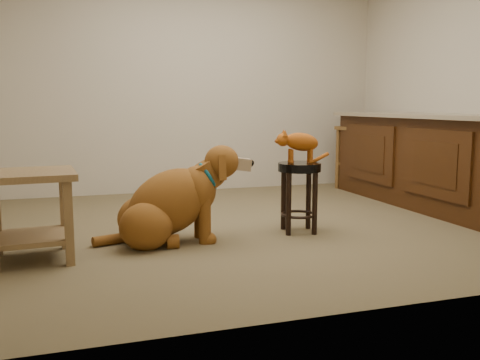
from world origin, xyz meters
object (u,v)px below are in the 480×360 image
object	(u,v)px
side_table	(30,202)
golden_retriever	(171,204)
tabby_kitten	(298,143)
padded_stool	(299,183)
wood_stool	(358,157)

from	to	relation	value
side_table	golden_retriever	world-z (taller)	golden_retriever
side_table	tabby_kitten	xyz separation A→B (m)	(2.01, 0.18, 0.33)
padded_stool	golden_retriever	size ratio (longest dim) A/B	0.46
wood_stool	side_table	bearing A→B (deg)	-151.32
wood_stool	tabby_kitten	size ratio (longest dim) A/B	1.60
side_table	tabby_kitten	distance (m)	2.04
padded_stool	wood_stool	size ratio (longest dim) A/B	0.74
golden_retriever	tabby_kitten	bearing A→B (deg)	4.03
side_table	golden_retriever	xyz separation A→B (m)	(0.96, 0.17, -0.10)
golden_retriever	tabby_kitten	xyz separation A→B (m)	(1.04, 0.01, 0.44)
wood_stool	side_table	xyz separation A→B (m)	(-3.62, -1.98, -0.01)
wood_stool	golden_retriever	world-z (taller)	wood_stool
golden_retriever	tabby_kitten	world-z (taller)	tabby_kitten
wood_stool	side_table	distance (m)	4.12
side_table	tabby_kitten	size ratio (longest dim) A/B	1.27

